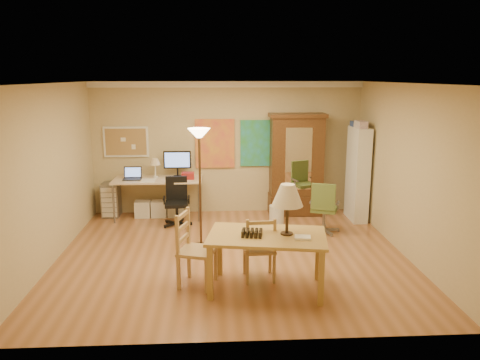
{
  "coord_description": "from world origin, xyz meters",
  "views": [
    {
      "loc": [
        -0.27,
        -7.05,
        2.81
      ],
      "look_at": [
        0.14,
        0.3,
        1.16
      ],
      "focal_mm": 35.0,
      "sensor_mm": 36.0,
      "label": 1
    }
  ],
  "objects": [
    {
      "name": "floor",
      "position": [
        0.0,
        0.0,
        0.0
      ],
      "size": [
        5.5,
        5.5,
        0.0
      ],
      "primitive_type": "plane",
      "color": "brown",
      "rests_on": "ground"
    },
    {
      "name": "office_chair_black",
      "position": [
        -0.99,
        1.6,
        0.25
      ],
      "size": [
        0.57,
        0.57,
        0.93
      ],
      "color": "black",
      "rests_on": "floor"
    },
    {
      "name": "dining_table",
      "position": [
        0.51,
        -1.24,
        0.91
      ],
      "size": [
        1.67,
        1.16,
        1.44
      ],
      "color": "olive",
      "rests_on": "floor"
    },
    {
      "name": "wastebin",
      "position": [
        0.93,
        1.59,
        0.18
      ],
      "size": [
        0.29,
        0.29,
        0.36
      ],
      "primitive_type": "cylinder",
      "color": "silver",
      "rests_on": "floor"
    },
    {
      "name": "art_panel_right",
      "position": [
        0.65,
        2.47,
        1.45
      ],
      "size": [
        0.75,
        0.04,
        0.95
      ],
      "primitive_type": "cube",
      "color": "teal",
      "rests_on": "floor"
    },
    {
      "name": "corkboard",
      "position": [
        -2.05,
        2.47,
        1.5
      ],
      "size": [
        0.9,
        0.04,
        0.62
      ],
      "primitive_type": "cube",
      "color": "#9B7449",
      "rests_on": "floor"
    },
    {
      "name": "ladder_chair_left",
      "position": [
        -0.55,
        -1.06,
        0.48
      ],
      "size": [
        0.58,
        0.59,
        1.04
      ],
      "color": "#A67D4C",
      "rests_on": "floor"
    },
    {
      "name": "art_panel_left",
      "position": [
        -0.25,
        2.47,
        1.45
      ],
      "size": [
        0.8,
        0.04,
        1.0
      ],
      "primitive_type": "cube",
      "color": "gold",
      "rests_on": "floor"
    },
    {
      "name": "torchiere_lamp",
      "position": [
        -0.5,
        0.4,
        1.6
      ],
      "size": [
        0.36,
        0.36,
        1.99
      ],
      "color": "#452F1B",
      "rests_on": "floor"
    },
    {
      "name": "office_chair_green",
      "position": [
        1.71,
        1.0,
        0.26
      ],
      "size": [
        0.59,
        0.59,
        0.96
      ],
      "color": "slate",
      "rests_on": "floor"
    },
    {
      "name": "armoire",
      "position": [
        1.4,
        2.24,
        0.9
      ],
      "size": [
        1.13,
        0.54,
        2.07
      ],
      "color": "#34180E",
      "rests_on": "floor"
    },
    {
      "name": "bookshelf",
      "position": [
        2.55,
        1.8,
        0.91
      ],
      "size": [
        0.28,
        0.74,
        1.84
      ],
      "color": "white",
      "rests_on": "floor"
    },
    {
      "name": "computer_desk",
      "position": [
        -1.37,
        2.16,
        0.49
      ],
      "size": [
        1.76,
        0.77,
        1.33
      ],
      "color": "#C2AF8E",
      "rests_on": "floor"
    },
    {
      "name": "crown_molding",
      "position": [
        0.0,
        2.46,
        2.64
      ],
      "size": [
        5.5,
        0.08,
        0.12
      ],
      "primitive_type": "cube",
      "color": "white",
      "rests_on": "floor"
    },
    {
      "name": "drawer_cart",
      "position": [
        -2.38,
        2.27,
        0.34
      ],
      "size": [
        0.34,
        0.41,
        0.69
      ],
      "color": "slate",
      "rests_on": "floor"
    },
    {
      "name": "ladder_chair_back",
      "position": [
        0.35,
        -0.93,
        0.43
      ],
      "size": [
        0.45,
        0.43,
        0.93
      ],
      "color": "#A67D4C",
      "rests_on": "floor"
    }
  ]
}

